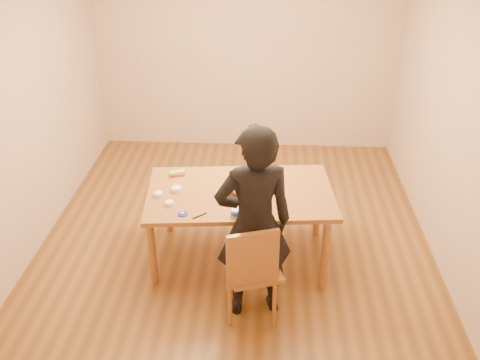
# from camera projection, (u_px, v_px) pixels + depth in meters

# --- Properties ---
(room_shell) EXTENTS (4.00, 4.50, 2.70)m
(room_shell) POSITION_uv_depth(u_px,v_px,m) (238.00, 102.00, 5.35)
(room_shell) COLOR brown
(room_shell) RESTS_ON ground
(dining_table) EXTENTS (1.82, 1.18, 0.04)m
(dining_table) POSITION_uv_depth(u_px,v_px,m) (240.00, 193.00, 5.00)
(dining_table) COLOR brown
(dining_table) RESTS_ON floor
(dining_chair) EXTENTS (0.54, 0.54, 0.04)m
(dining_chair) POSITION_uv_depth(u_px,v_px,m) (253.00, 270.00, 4.45)
(dining_chair) COLOR brown
(dining_chair) RESTS_ON floor
(cake_plate) EXTENTS (0.32, 0.32, 0.02)m
(cake_plate) POSITION_uv_depth(u_px,v_px,m) (243.00, 191.00, 4.97)
(cake_plate) COLOR red
(cake_plate) RESTS_ON dining_table
(cake) EXTENTS (0.21, 0.21, 0.07)m
(cake) POSITION_uv_depth(u_px,v_px,m) (243.00, 187.00, 4.95)
(cake) COLOR white
(cake) RESTS_ON cake_plate
(frosting_dome) EXTENTS (0.20, 0.20, 0.03)m
(frosting_dome) POSITION_uv_depth(u_px,v_px,m) (243.00, 182.00, 4.92)
(frosting_dome) COLOR white
(frosting_dome) RESTS_ON cake
(frosting_tub) EXTENTS (0.08, 0.08, 0.07)m
(frosting_tub) POSITION_uv_depth(u_px,v_px,m) (236.00, 213.00, 4.60)
(frosting_tub) COLOR white
(frosting_tub) RESTS_ON dining_table
(frosting_lid) EXTENTS (0.09, 0.09, 0.01)m
(frosting_lid) POSITION_uv_depth(u_px,v_px,m) (183.00, 214.00, 4.63)
(frosting_lid) COLOR #1A1EAE
(frosting_lid) RESTS_ON dining_table
(frosting_dollop) EXTENTS (0.04, 0.04, 0.02)m
(frosting_dollop) POSITION_uv_depth(u_px,v_px,m) (182.00, 213.00, 4.63)
(frosting_dollop) COLOR white
(frosting_dollop) RESTS_ON frosting_lid
(ramekin_green) EXTENTS (0.08, 0.08, 0.04)m
(ramekin_green) POSITION_uv_depth(u_px,v_px,m) (169.00, 203.00, 4.76)
(ramekin_green) COLOR white
(ramekin_green) RESTS_ON dining_table
(ramekin_yellow) EXTENTS (0.09, 0.09, 0.04)m
(ramekin_yellow) POSITION_uv_depth(u_px,v_px,m) (177.00, 189.00, 4.98)
(ramekin_yellow) COLOR white
(ramekin_yellow) RESTS_ON dining_table
(ramekin_multi) EXTENTS (0.08, 0.08, 0.04)m
(ramekin_multi) POSITION_uv_depth(u_px,v_px,m) (158.00, 194.00, 4.90)
(ramekin_multi) COLOR white
(ramekin_multi) RESTS_ON dining_table
(candy_box_pink) EXTENTS (0.15, 0.10, 0.02)m
(candy_box_pink) POSITION_uv_depth(u_px,v_px,m) (178.00, 175.00, 5.25)
(candy_box_pink) COLOR #CC3066
(candy_box_pink) RESTS_ON dining_table
(candy_box_green) EXTENTS (0.16, 0.13, 0.02)m
(candy_box_green) POSITION_uv_depth(u_px,v_px,m) (177.00, 172.00, 5.25)
(candy_box_green) COLOR green
(candy_box_green) RESTS_ON candy_box_pink
(spatula) EXTENTS (0.12, 0.11, 0.01)m
(spatula) POSITION_uv_depth(u_px,v_px,m) (200.00, 216.00, 4.61)
(spatula) COLOR black
(spatula) RESTS_ON dining_table
(person) EXTENTS (0.71, 0.55, 1.74)m
(person) POSITION_uv_depth(u_px,v_px,m) (254.00, 224.00, 4.28)
(person) COLOR black
(person) RESTS_ON floor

